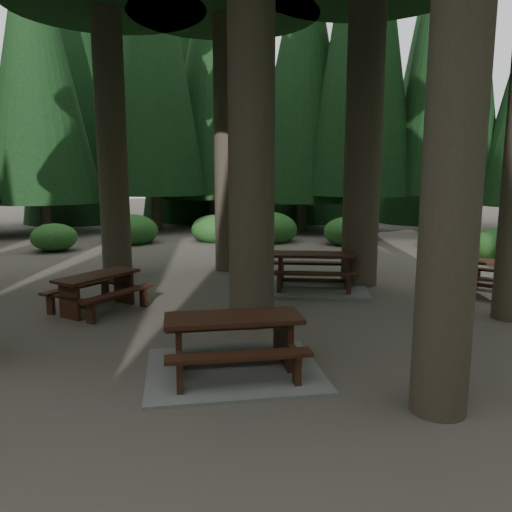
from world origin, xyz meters
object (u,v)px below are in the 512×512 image
(picnic_table_a, at_px, (234,353))
(picnic_table_b, at_px, (98,287))
(picnic_table_d, at_px, (506,274))
(picnic_table_c, at_px, (313,276))

(picnic_table_a, distance_m, picnic_table_b, 4.36)
(picnic_table_a, bearing_deg, picnic_table_d, 26.97)
(picnic_table_a, height_order, picnic_table_b, picnic_table_a)
(picnic_table_a, relative_size, picnic_table_c, 1.05)
(picnic_table_b, distance_m, picnic_table_d, 9.10)
(picnic_table_a, distance_m, picnic_table_c, 5.50)
(picnic_table_c, distance_m, picnic_table_d, 4.41)
(picnic_table_b, bearing_deg, picnic_table_a, -106.16)
(picnic_table_b, xyz_separation_m, picnic_table_c, (3.87, 3.29, -0.20))
(picnic_table_c, relative_size, picnic_table_d, 1.35)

